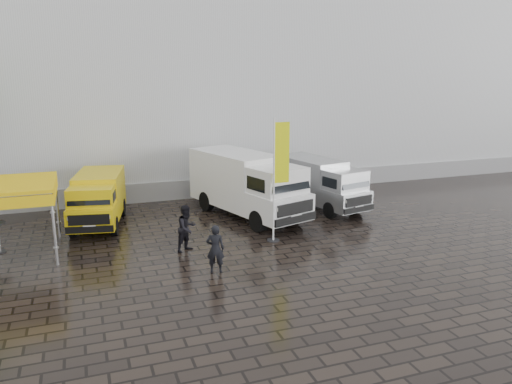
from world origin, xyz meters
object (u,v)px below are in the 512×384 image
Objects in this scene: van_silver at (320,184)px; canopy_tent at (4,188)px; van_yellow at (98,200)px; flagpole at (278,173)px; wheelie_bin at (300,181)px; person_tent at (187,228)px; person_front at (215,249)px; van_white at (247,186)px.

canopy_tent reaches higher than van_silver.
flagpole is (6.58, -4.53, 1.61)m from van_yellow.
wheelie_bin is (4.32, 7.42, -2.15)m from flagpole.
person_tent is (-7.45, -3.91, -0.29)m from van_silver.
van_yellow is at bearing 42.08° from canopy_tent.
van_yellow is 7.67m from person_front.
van_white reaches higher than person_front.
canopy_tent is at bearing 131.94° from person_tent.
van_silver is (10.40, -0.60, 0.07)m from van_yellow.
van_white is 1.37× the size of flagpole.
van_white is at bearing 90.98° from flagpole.
wheelie_bin is at bearing -107.55° from person_front.
van_yellow is at bearing 89.94° from person_tent.
person_tent is (-7.95, -7.40, 0.32)m from wheelie_bin.
person_front is (3.41, -6.87, -0.28)m from van_yellow.
van_yellow reaches higher than wheelie_bin.
van_white is at bearing 11.38° from canopy_tent.
canopy_tent is (-13.60, -2.28, 1.37)m from van_silver.
van_white is 9.97m from canopy_tent.
flagpole reaches higher than van_yellow.
person_front is at bearing -143.58° from flagpole.
flagpole is (9.77, -1.64, 0.17)m from canopy_tent.
van_silver is 1.61× the size of canopy_tent.
van_white reaches higher than van_silver.
wheelie_bin is (4.38, 3.82, -0.88)m from van_white.
canopy_tent reaches higher than person_tent.
person_front is at bearing -112.15° from person_tent.
canopy_tent is 9.91m from flagpole.
van_white is 5.93× the size of wheelie_bin.
person_front is (-3.17, -2.34, -1.89)m from flagpole.
van_yellow reaches higher than person_tent.
van_silver is at bearing -12.47° from van_white.
flagpole reaches higher than wheelie_bin.
flagpole is at bearing -33.40° from person_tent.
van_silver is 8.42m from person_tent.
van_silver is at bearing 9.53° from canopy_tent.
person_front is at bearing -134.95° from van_white.
wheelie_bin is at bearing 25.71° from van_yellow.
flagpole is (-3.82, -3.93, 1.54)m from van_silver.
van_silver is 3.29× the size of person_front.
van_white is 1.98× the size of canopy_tent.
person_front is 2.40m from person_tent.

